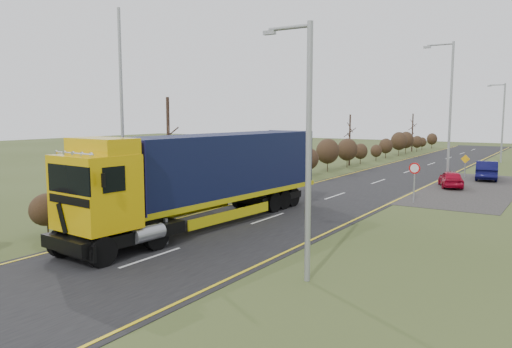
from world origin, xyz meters
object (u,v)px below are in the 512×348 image
object	(u,v)px
car_red_hatchback	(451,179)
speed_sign	(414,175)
streetlight_near	(306,142)
lorry	(206,173)
car_blue_sedan	(487,170)

from	to	relation	value
car_red_hatchback	speed_sign	bearing A→B (deg)	66.78
streetlight_near	lorry	bearing A→B (deg)	149.03
streetlight_near	speed_sign	xyz separation A→B (m)	(-0.97, 15.55, -2.65)
speed_sign	streetlight_near	bearing A→B (deg)	-86.42
lorry	speed_sign	world-z (taller)	lorry
lorry	streetlight_near	distance (m)	8.83
lorry	car_blue_sedan	distance (m)	25.96
lorry	car_blue_sedan	bearing A→B (deg)	75.34
car_red_hatchback	streetlight_near	xyz separation A→B (m)	(0.47, -23.03, 3.69)
streetlight_near	car_red_hatchback	bearing A→B (deg)	91.16
lorry	car_red_hatchback	world-z (taller)	lorry
car_blue_sedan	speed_sign	size ratio (longest dim) A/B	1.90
lorry	car_red_hatchback	size ratio (longest dim) A/B	4.46
lorry	car_red_hatchback	bearing A→B (deg)	73.70
speed_sign	car_red_hatchback	bearing A→B (deg)	86.13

